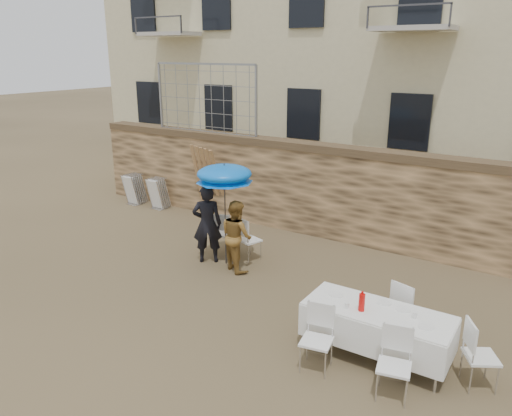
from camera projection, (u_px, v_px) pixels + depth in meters
The scene contains 17 objects.
ground at pixel (167, 314), 8.57m from camera, with size 80.00×80.00×0.00m, color brown.
stone_wall at pixel (304, 188), 12.25m from camera, with size 13.00×0.50×2.20m, color olive.
chain_link_fence at pixel (205, 99), 13.20m from camera, with size 3.20×0.06×1.80m, color gray, non-canonical shape.
man_suit at pixel (207, 224), 10.49m from camera, with size 0.62×0.40×1.69m, color black.
woman_dress at pixel (236, 236), 10.13m from camera, with size 0.72×0.56×1.48m, color #BB8539.
umbrella at pixel (224, 177), 10.04m from camera, with size 1.16×1.16×2.01m.
couple_chair_left at pixel (223, 233), 11.04m from camera, with size 0.48×0.48×0.96m, color white, non-canonical shape.
couple_chair_right at pixel (249, 239), 10.67m from camera, with size 0.48×0.48×0.96m, color white, non-canonical shape.
banquet_table at pixel (378, 313), 7.16m from camera, with size 2.10×0.85×0.78m.
soda_bottle at pixel (362, 302), 7.10m from camera, with size 0.09×0.09×0.26m, color red.
table_chair_front_left at pixel (317, 340), 6.95m from camera, with size 0.48×0.48×0.96m, color white, non-canonical shape.
table_chair_front_right at pixel (394, 365), 6.38m from camera, with size 0.48×0.48×0.96m, color white, non-canonical shape.
table_chair_back at pixel (407, 309), 7.78m from camera, with size 0.48×0.48×0.96m, color white, non-canonical shape.
table_chair_side at pixel (481, 355), 6.60m from camera, with size 0.48×0.48×0.96m, color white, non-canonical shape.
chair_stack_left at pixel (140, 187), 14.77m from camera, with size 0.46×0.55×0.92m, color white, non-canonical shape.
chair_stack_right at pixel (162, 192), 14.30m from camera, with size 0.46×0.47×0.92m, color white, non-canonical shape.
wood_planks at pixel (207, 181), 13.37m from camera, with size 0.70×0.20×2.00m, color #A37749, non-canonical shape.
Camera 1 is at (5.41, -5.58, 4.33)m, focal length 35.00 mm.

